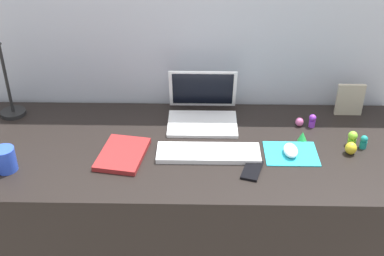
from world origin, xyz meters
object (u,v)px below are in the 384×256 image
at_px(notebook_pad, 123,154).
at_px(toy_figurine_teal, 364,142).
at_px(desk_lamp, 4,79).
at_px(toy_figurine_lime, 352,138).
at_px(laptop, 203,108).
at_px(toy_figurine_purple, 312,120).
at_px(toy_figurine_green, 302,136).
at_px(keyboard, 208,153).
at_px(mouse, 291,150).
at_px(picture_frame, 350,100).
at_px(coffee_mug, 5,159).
at_px(toy_figurine_pink, 299,122).
at_px(toy_figurine_yellow, 351,148).
at_px(cell_phone, 252,170).

distance_m(notebook_pad, toy_figurine_teal, 0.97).
height_order(desk_lamp, toy_figurine_lime, desk_lamp).
relative_size(laptop, toy_figurine_purple, 5.08).
distance_m(toy_figurine_green, toy_figurine_teal, 0.24).
xyz_separation_m(laptop, notebook_pad, (-0.32, -0.30, -0.04)).
xyz_separation_m(keyboard, toy_figurine_teal, (0.63, 0.07, 0.02)).
bearing_deg(toy_figurine_green, toy_figurine_teal, -11.48).
bearing_deg(toy_figurine_green, toy_figurine_lime, -8.07).
height_order(mouse, desk_lamp, desk_lamp).
relative_size(laptop, picture_frame, 2.00).
relative_size(keyboard, coffee_mug, 4.34).
height_order(picture_frame, toy_figurine_green, picture_frame).
bearing_deg(mouse, toy_figurine_pink, 72.38).
height_order(mouse, toy_figurine_lime, toy_figurine_lime).
relative_size(keyboard, mouse, 4.27).
distance_m(laptop, toy_figurine_yellow, 0.65).
bearing_deg(cell_phone, laptop, 133.37).
bearing_deg(toy_figurine_green, cell_phone, -136.01).
height_order(cell_phone, notebook_pad, notebook_pad).
height_order(picture_frame, toy_figurine_lime, picture_frame).
relative_size(cell_phone, toy_figurine_green, 3.05).
relative_size(desk_lamp, toy_figurine_teal, 6.97).
distance_m(coffee_mug, toy_figurine_yellow, 1.34).
xyz_separation_m(laptop, mouse, (0.35, -0.28, -0.03)).
height_order(laptop, keyboard, laptop).
distance_m(laptop, picture_frame, 0.66).
bearing_deg(mouse, cell_phone, -145.09).
bearing_deg(toy_figurine_pink, toy_figurine_yellow, -51.02).
bearing_deg(cell_phone, toy_figurine_green, 61.33).
xyz_separation_m(notebook_pad, toy_figurine_pink, (0.74, 0.25, 0.01)).
relative_size(keyboard, picture_frame, 2.73).
xyz_separation_m(picture_frame, toy_figurine_lime, (-0.04, -0.25, -0.04)).
height_order(laptop, toy_figurine_green, laptop).
relative_size(coffee_mug, toy_figurine_teal, 1.67).
distance_m(laptop, toy_figurine_teal, 0.69).
bearing_deg(toy_figurine_yellow, mouse, -176.88).
distance_m(laptop, toy_figurine_purple, 0.48).
height_order(keyboard, picture_frame, picture_frame).
height_order(toy_figurine_yellow, toy_figurine_green, toy_figurine_yellow).
bearing_deg(cell_phone, desk_lamp, 177.10).
relative_size(toy_figurine_lime, toy_figurine_purple, 1.06).
distance_m(notebook_pad, toy_figurine_green, 0.74).
bearing_deg(laptop, keyboard, -85.15).
bearing_deg(notebook_pad, toy_figurine_yellow, 11.91).
distance_m(cell_phone, toy_figurine_teal, 0.49).
height_order(toy_figurine_green, toy_figurine_purple, toy_figurine_purple).
distance_m(toy_figurine_lime, toy_figurine_pink, 0.24).
bearing_deg(picture_frame, toy_figurine_pink, -156.32).
relative_size(keyboard, cell_phone, 3.20).
distance_m(laptop, toy_figurine_lime, 0.64).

